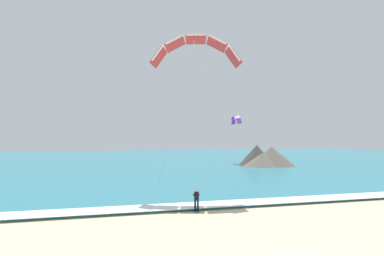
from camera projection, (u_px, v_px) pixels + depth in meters
name	position (u px, v px, depth m)	size (l,w,h in m)	color
sea	(112.00, 161.00, 86.34)	(200.00, 120.00, 0.20)	teal
surf_foam	(197.00, 205.00, 30.16)	(200.00, 2.72, 0.04)	white
surfboard	(196.00, 211.00, 28.70)	(0.78, 1.47, 0.09)	#239EC6
kitesurfer	(196.00, 199.00, 28.73)	(0.61, 0.60, 1.69)	black
kite_primary	(196.00, 48.00, 35.52)	(8.04, 7.65, 13.51)	red
kite_distant	(236.00, 119.00, 78.08)	(1.70, 4.91, 1.78)	purple
headland_right	(265.00, 158.00, 70.73)	(10.51, 9.70, 3.94)	#665B51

